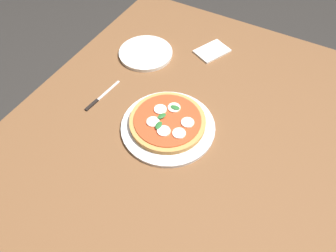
# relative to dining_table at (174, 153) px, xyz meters

# --- Properties ---
(ground_plane) EXTENTS (6.00, 6.00, 0.00)m
(ground_plane) POSITION_rel_dining_table_xyz_m (0.00, 0.00, -0.64)
(ground_plane) COLOR #2D2B28
(dining_table) EXTENTS (1.42, 1.09, 0.73)m
(dining_table) POSITION_rel_dining_table_xyz_m (0.00, 0.00, 0.00)
(dining_table) COLOR brown
(dining_table) RESTS_ON ground_plane
(serving_tray) EXTENTS (0.31, 0.31, 0.01)m
(serving_tray) POSITION_rel_dining_table_xyz_m (0.03, 0.04, 0.09)
(serving_tray) COLOR silver
(serving_tray) RESTS_ON dining_table
(pizza) EXTENTS (0.25, 0.25, 0.03)m
(pizza) POSITION_rel_dining_table_xyz_m (0.03, 0.05, 0.11)
(pizza) COLOR tan
(pizza) RESTS_ON serving_tray
(plate_white) EXTENTS (0.21, 0.21, 0.01)m
(plate_white) POSITION_rel_dining_table_xyz_m (0.31, 0.30, 0.09)
(plate_white) COLOR white
(plate_white) RESTS_ON dining_table
(napkin) EXTENTS (0.16, 0.14, 0.01)m
(napkin) POSITION_rel_dining_table_xyz_m (0.45, 0.07, 0.09)
(napkin) COLOR white
(napkin) RESTS_ON dining_table
(knife) EXTENTS (0.18, 0.03, 0.01)m
(knife) POSITION_rel_dining_table_xyz_m (0.02, 0.32, 0.09)
(knife) COLOR black
(knife) RESTS_ON dining_table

